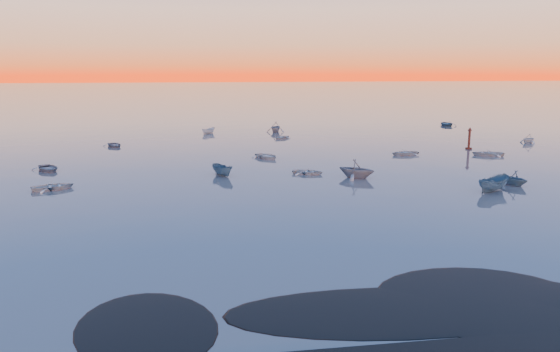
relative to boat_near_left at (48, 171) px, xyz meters
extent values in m
plane|color=#625751|center=(21.78, 58.08, 0.00)|extent=(600.00, 600.00, 0.00)
imported|color=slate|center=(0.00, 0.00, 0.00)|extent=(4.46, 3.46, 1.03)
imported|color=#3C6074|center=(45.58, -17.92, 0.00)|extent=(3.54, 4.61, 1.47)
imported|color=#3C6074|center=(49.13, -15.65, 0.00)|extent=(3.68, 2.64, 1.18)
cylinder|color=#42160E|center=(56.74, 8.15, 0.05)|extent=(0.94, 0.94, 0.31)
cylinder|color=#42160E|center=(56.74, 8.15, 1.36)|extent=(0.33, 0.33, 2.71)
cone|color=#42160E|center=(56.74, 8.15, 2.97)|extent=(0.63, 0.63, 0.52)
camera|label=1|loc=(17.05, -65.80, 11.93)|focal=35.00mm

